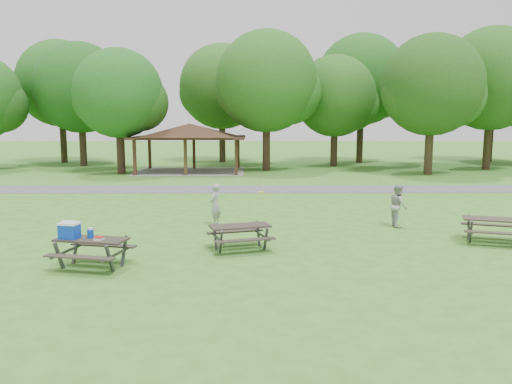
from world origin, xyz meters
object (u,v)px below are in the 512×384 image
object	(u,v)px
frisbee_thrower	(215,205)
picnic_table_near	(85,240)
picnic_table_middle	(240,231)
frisbee_catcher	(398,206)

from	to	relation	value
frisbee_thrower	picnic_table_near	bearing A→B (deg)	-15.06
picnic_table_near	frisbee_thrower	size ratio (longest dim) A/B	1.38
picnic_table_near	picnic_table_middle	world-z (taller)	picnic_table_near
picnic_table_near	frisbee_thrower	xyz separation A→B (m)	(3.20, 5.47, 0.04)
frisbee_thrower	frisbee_catcher	size ratio (longest dim) A/B	1.01
frisbee_catcher	picnic_table_near	bearing A→B (deg)	118.23
picnic_table_middle	frisbee_catcher	size ratio (longest dim) A/B	1.36
picnic_table_middle	frisbee_thrower	bearing A→B (deg)	106.20
picnic_table_near	picnic_table_middle	bearing A→B (deg)	23.78
picnic_table_near	picnic_table_middle	distance (m)	4.65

